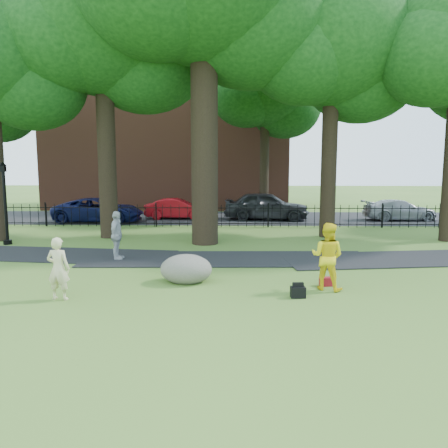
{
  "coord_description": "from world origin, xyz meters",
  "views": [
    {
      "loc": [
        1.37,
        -11.1,
        3.28
      ],
      "look_at": [
        0.96,
        2.0,
        1.51
      ],
      "focal_mm": 35.0,
      "sensor_mm": 36.0,
      "label": 1
    }
  ],
  "objects_px": {
    "man": "(327,256)",
    "lamppost": "(5,204)",
    "red_sedan": "(177,209)",
    "woman": "(58,269)",
    "boulder": "(186,267)"
  },
  "relations": [
    {
      "from": "man",
      "to": "lamppost",
      "type": "distance_m",
      "value": 13.53
    },
    {
      "from": "red_sedan",
      "to": "woman",
      "type": "bearing_deg",
      "value": 177.76
    },
    {
      "from": "man",
      "to": "boulder",
      "type": "xyz_separation_m",
      "value": [
        -3.82,
        0.61,
        -0.47
      ]
    },
    {
      "from": "woman",
      "to": "lamppost",
      "type": "relative_size",
      "value": 0.46
    },
    {
      "from": "woman",
      "to": "man",
      "type": "relative_size",
      "value": 0.87
    },
    {
      "from": "boulder",
      "to": "red_sedan",
      "type": "height_order",
      "value": "red_sedan"
    },
    {
      "from": "woman",
      "to": "lamppost",
      "type": "xyz_separation_m",
      "value": [
        -5.23,
        7.38,
        0.9
      ]
    },
    {
      "from": "boulder",
      "to": "red_sedan",
      "type": "distance_m",
      "value": 14.66
    },
    {
      "from": "man",
      "to": "boulder",
      "type": "bearing_deg",
      "value": 18.67
    },
    {
      "from": "woman",
      "to": "boulder",
      "type": "distance_m",
      "value": 3.41
    },
    {
      "from": "lamppost",
      "to": "red_sedan",
      "type": "bearing_deg",
      "value": 51.43
    },
    {
      "from": "boulder",
      "to": "lamppost",
      "type": "distance_m",
      "value": 10.0
    },
    {
      "from": "woman",
      "to": "man",
      "type": "xyz_separation_m",
      "value": [
        6.74,
        1.11,
        0.11
      ]
    },
    {
      "from": "boulder",
      "to": "woman",
      "type": "bearing_deg",
      "value": -149.46
    },
    {
      "from": "man",
      "to": "woman",
      "type": "bearing_deg",
      "value": 37.13
    }
  ]
}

